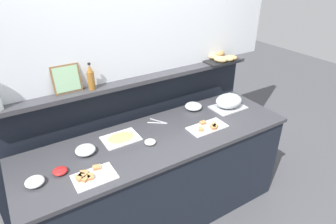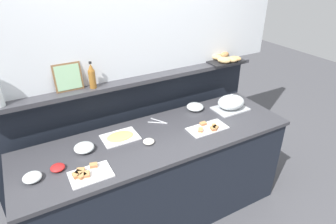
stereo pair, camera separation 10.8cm
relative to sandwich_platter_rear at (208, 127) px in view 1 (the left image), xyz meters
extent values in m
plane|color=#4C4C51|center=(-0.45, 0.70, -0.95)|extent=(12.00, 12.00, 0.00)
cube|color=black|center=(-0.45, 0.10, -0.50)|extent=(2.37, 0.71, 0.90)
cube|color=#38383D|center=(-0.45, 0.10, -0.03)|extent=(2.41, 0.75, 0.03)
cube|color=black|center=(-0.45, 0.66, -0.32)|extent=(2.69, 0.08, 1.26)
cube|color=#38383D|center=(-0.45, 0.61, 0.33)|extent=(2.69, 0.22, 0.04)
cube|color=silver|center=(-0.45, 0.68, 1.00)|extent=(3.29, 0.08, 1.30)
cube|color=silver|center=(0.00, 0.01, -0.01)|extent=(0.36, 0.18, 0.01)
cube|color=#B7844C|center=(0.02, -0.05, 0.00)|extent=(0.05, 0.06, 0.01)
cube|color=#B24738|center=(0.02, -0.05, 0.01)|extent=(0.05, 0.06, 0.01)
cube|color=#B7844C|center=(0.02, -0.05, 0.02)|extent=(0.05, 0.06, 0.01)
cube|color=#B7844C|center=(-0.01, 0.07, 0.00)|extent=(0.06, 0.04, 0.01)
cube|color=#B24738|center=(-0.01, 0.07, 0.01)|extent=(0.06, 0.04, 0.01)
cube|color=#B7844C|center=(-0.01, 0.07, 0.02)|extent=(0.06, 0.04, 0.01)
cube|color=#B7844C|center=(0.05, -0.05, 0.00)|extent=(0.07, 0.06, 0.01)
cube|color=#B24738|center=(0.05, -0.05, 0.01)|extent=(0.07, 0.06, 0.01)
cube|color=#B7844C|center=(0.05, -0.05, 0.02)|extent=(0.07, 0.06, 0.01)
cube|color=#B7844C|center=(-0.09, -0.01, 0.00)|extent=(0.07, 0.07, 0.01)
cube|color=#B24738|center=(-0.09, -0.01, 0.01)|extent=(0.07, 0.07, 0.01)
cube|color=#B7844C|center=(-0.09, -0.01, 0.02)|extent=(0.07, 0.07, 0.01)
cube|color=#B7844C|center=(0.05, -0.02, 0.00)|extent=(0.07, 0.07, 0.01)
cube|color=#B24738|center=(0.05, -0.02, 0.01)|extent=(0.07, 0.07, 0.01)
cube|color=#B7844C|center=(0.05, -0.02, 0.02)|extent=(0.07, 0.07, 0.01)
cube|color=white|center=(-1.10, -0.10, -0.01)|extent=(0.30, 0.20, 0.01)
cube|color=#B7844C|center=(-1.16, -0.11, 0.00)|extent=(0.07, 0.06, 0.01)
cube|color=#B24738|center=(-1.16, -0.11, 0.01)|extent=(0.07, 0.06, 0.01)
cube|color=#B7844C|center=(-1.16, -0.11, 0.02)|extent=(0.07, 0.06, 0.01)
cube|color=#B7844C|center=(-1.15, -0.05, 0.00)|extent=(0.07, 0.06, 0.01)
cube|color=#B24738|center=(-1.15, -0.05, 0.01)|extent=(0.07, 0.06, 0.01)
cube|color=#B7844C|center=(-1.15, -0.05, 0.02)|extent=(0.07, 0.06, 0.01)
cube|color=#B7844C|center=(-1.17, -0.07, 0.00)|extent=(0.07, 0.07, 0.01)
cube|color=#B24738|center=(-1.17, -0.07, 0.01)|extent=(0.07, 0.07, 0.01)
cube|color=#B7844C|center=(-1.17, -0.07, 0.02)|extent=(0.07, 0.07, 0.01)
cube|color=#B7844C|center=(-1.20, -0.08, 0.00)|extent=(0.05, 0.06, 0.01)
cube|color=#B24738|center=(-1.20, -0.08, 0.01)|extent=(0.05, 0.06, 0.01)
cube|color=#B7844C|center=(-1.20, -0.08, 0.02)|extent=(0.05, 0.06, 0.01)
cube|color=#B7844C|center=(-1.13, -0.11, 0.00)|extent=(0.05, 0.06, 0.01)
cube|color=#B24738|center=(-1.13, -0.11, 0.01)|extent=(0.05, 0.06, 0.01)
cube|color=#B7844C|center=(-1.13, -0.11, 0.02)|extent=(0.05, 0.06, 0.01)
cube|color=#B7844C|center=(-1.06, -0.03, 0.00)|extent=(0.06, 0.05, 0.01)
cube|color=#B24738|center=(-1.06, -0.03, 0.01)|extent=(0.06, 0.05, 0.01)
cube|color=#B7844C|center=(-1.06, -0.03, 0.02)|extent=(0.06, 0.05, 0.01)
cube|color=white|center=(-0.74, 0.25, -0.01)|extent=(0.31, 0.22, 0.01)
ellipsoid|color=#E5C666|center=(-0.74, 0.25, 0.01)|extent=(0.23, 0.16, 0.01)
cube|color=#B7BABF|center=(0.42, 0.20, 0.00)|extent=(0.34, 0.24, 0.01)
ellipsoid|color=silver|center=(0.42, 0.20, 0.07)|extent=(0.29, 0.23, 0.14)
sphere|color=#B7BABF|center=(0.42, 0.20, 0.15)|extent=(0.02, 0.02, 0.02)
ellipsoid|color=silver|center=(0.10, 0.36, 0.02)|extent=(0.17, 0.17, 0.07)
ellipsoid|color=#BF4C3F|center=(0.10, 0.36, 0.01)|extent=(0.13, 0.13, 0.04)
ellipsoid|color=silver|center=(-1.47, 0.04, 0.02)|extent=(0.13, 0.13, 0.05)
ellipsoid|color=#E5CC66|center=(-1.47, 0.04, 0.01)|extent=(0.10, 0.10, 0.03)
ellipsoid|color=silver|center=(-1.06, 0.21, 0.02)|extent=(0.16, 0.16, 0.06)
ellipsoid|color=white|center=(-1.06, 0.21, 0.01)|extent=(0.12, 0.12, 0.04)
ellipsoid|color=silver|center=(-0.56, 0.06, 0.01)|extent=(0.10, 0.10, 0.03)
ellipsoid|color=red|center=(-1.29, 0.07, 0.01)|extent=(0.11, 0.11, 0.04)
cylinder|color=#B7BABF|center=(-0.35, 0.31, -0.01)|extent=(0.15, 0.12, 0.01)
cylinder|color=#B7BABF|center=(-0.32, 0.34, -0.01)|extent=(0.10, 0.16, 0.01)
sphere|color=#B7BABF|center=(-0.28, 0.26, -0.01)|extent=(0.01, 0.01, 0.01)
cylinder|color=#8E5B23|center=(-0.84, 0.57, 0.43)|extent=(0.06, 0.06, 0.16)
cone|color=#8E5B23|center=(-0.84, 0.57, 0.54)|extent=(0.05, 0.05, 0.06)
cylinder|color=black|center=(-0.84, 0.57, 0.58)|extent=(0.02, 0.02, 0.02)
cube|color=black|center=(0.61, 0.58, 0.36)|extent=(0.40, 0.26, 0.02)
ellipsoid|color=tan|center=(0.69, 0.50, 0.40)|extent=(0.15, 0.14, 0.05)
ellipsoid|color=#AD7A47|center=(0.66, 0.65, 0.40)|extent=(0.16, 0.14, 0.07)
ellipsoid|color=#B7844C|center=(0.55, 0.65, 0.40)|extent=(0.14, 0.11, 0.06)
ellipsoid|color=tan|center=(0.54, 0.50, 0.40)|extent=(0.16, 0.17, 0.07)
ellipsoid|color=tan|center=(0.62, 0.50, 0.40)|extent=(0.17, 0.17, 0.06)
ellipsoid|color=tan|center=(0.54, 0.63, 0.40)|extent=(0.13, 0.16, 0.06)
cube|color=brown|center=(-1.03, 0.62, 0.47)|extent=(0.23, 0.05, 0.24)
cube|color=#8CB78C|center=(-1.03, 0.61, 0.47)|extent=(0.20, 0.04, 0.21)
camera|label=1|loc=(-1.49, -1.71, 1.37)|focal=30.92mm
camera|label=2|loc=(-1.40, -1.77, 1.37)|focal=30.92mm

